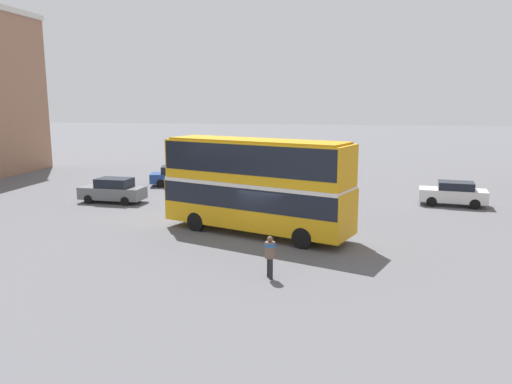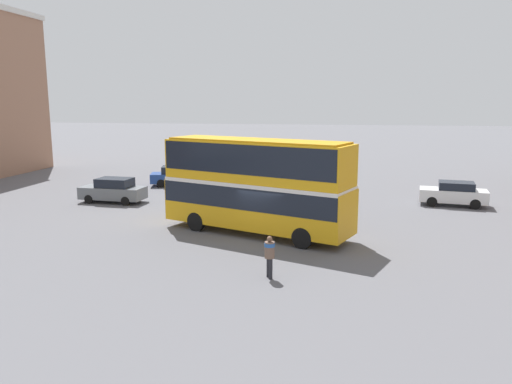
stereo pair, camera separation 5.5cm
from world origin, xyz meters
TOP-DOWN VIEW (x-y plane):
  - ground_plane at (0.00, 0.00)m, footprint 240.00×240.00m
  - double_decker_bus at (-0.51, 0.80)m, footprint 10.30×6.03m
  - pedestrian_foreground at (1.13, -5.60)m, footprint 0.56×0.56m
  - parked_car_kerb_near at (-11.43, 7.15)m, footprint 4.44×2.00m
  - parked_car_kerb_far at (11.12, 9.94)m, footprint 4.42×2.35m
  - parked_car_side_street at (-9.20, 14.36)m, footprint 4.82×2.82m

SIDE VIEW (x-z plane):
  - ground_plane at x=0.00m, z-range 0.00..0.00m
  - parked_car_side_street at x=-9.20m, z-range 0.01..1.61m
  - parked_car_kerb_far at x=11.12m, z-range 0.01..1.60m
  - parked_car_kerb_near at x=-11.43m, z-range -0.01..1.65m
  - pedestrian_foreground at x=1.13m, z-range 0.19..1.88m
  - double_decker_bus at x=-0.51m, z-range 0.35..5.25m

